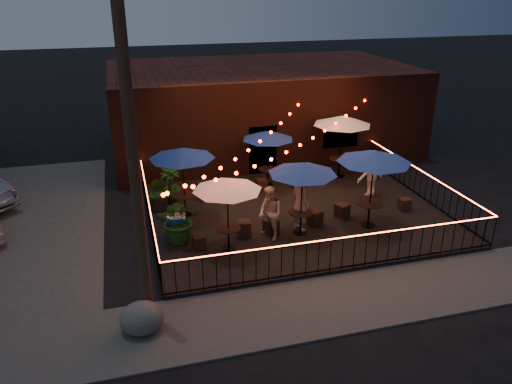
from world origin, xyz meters
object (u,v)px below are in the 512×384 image
at_px(cafe_table_4, 374,157).
at_px(boulder, 142,318).
at_px(cooler, 177,226).
at_px(cafe_table_1, 182,154).
at_px(cafe_table_5, 342,121).
at_px(utility_pole, 134,166).
at_px(cafe_table_3, 268,136).
at_px(cafe_table_2, 303,169).
at_px(cafe_table_0, 227,186).

height_order(cafe_table_4, boulder, cafe_table_4).
bearing_deg(boulder, cooler, 72.35).
xyz_separation_m(cafe_table_1, cafe_table_5, (6.70, 2.03, 0.13)).
bearing_deg(utility_pole, cafe_table_1, 72.84).
distance_m(cafe_table_3, boulder, 9.61).
distance_m(cafe_table_3, cafe_table_4, 4.88).
relative_size(cafe_table_3, cooler, 2.95).
distance_m(cafe_table_1, cafe_table_2, 4.12).
bearing_deg(cafe_table_5, utility_pole, -138.47).
relative_size(cafe_table_2, cafe_table_3, 1.19).
bearing_deg(cafe_table_2, cafe_table_1, 145.69).
bearing_deg(cooler, cafe_table_4, 1.58).
bearing_deg(boulder, cafe_table_4, 24.13).
bearing_deg(cafe_table_4, cafe_table_5, 78.19).
relative_size(utility_pole, cooler, 10.61).
relative_size(cafe_table_1, cafe_table_3, 1.19).
bearing_deg(cafe_table_4, cafe_table_3, 116.92).
relative_size(cafe_table_0, cafe_table_5, 0.86).
bearing_deg(cafe_table_2, cafe_table_3, 87.89).
bearing_deg(cafe_table_1, cafe_table_5, 16.90).
xyz_separation_m(utility_pole, cafe_table_4, (7.42, 2.94, -1.45)).
height_order(cafe_table_3, cafe_table_5, cafe_table_5).
relative_size(utility_pole, boulder, 8.26).
xyz_separation_m(cafe_table_2, boulder, (-5.24, -3.50, -1.96)).
distance_m(cafe_table_4, cooler, 6.62).
bearing_deg(cafe_table_2, boulder, -146.23).
relative_size(cafe_table_2, boulder, 2.75).
bearing_deg(cafe_table_5, cafe_table_4, -101.81).
bearing_deg(boulder, cafe_table_0, 48.20).
height_order(cafe_table_5, boulder, cafe_table_5).
height_order(cafe_table_3, cooler, cafe_table_3).
xyz_separation_m(cafe_table_0, cafe_table_4, (4.82, 0.30, 0.34)).
distance_m(utility_pole, cafe_table_0, 4.12).
bearing_deg(cooler, cafe_table_2, -1.70).
bearing_deg(cooler, boulder, -98.18).
xyz_separation_m(cafe_table_3, boulder, (-5.40, -7.75, -1.81)).
relative_size(cafe_table_4, boulder, 3.18).
relative_size(cafe_table_5, cooler, 3.49).
xyz_separation_m(cafe_table_3, cafe_table_4, (2.21, -4.34, 0.37)).
relative_size(cafe_table_2, cafe_table_4, 0.86).
distance_m(utility_pole, cafe_table_4, 8.12).
xyz_separation_m(cafe_table_0, cafe_table_3, (2.62, 4.64, -0.03)).
bearing_deg(cooler, cafe_table_0, -29.85).
height_order(cafe_table_1, cafe_table_3, cafe_table_1).
height_order(cafe_table_0, cafe_table_2, cafe_table_2).
relative_size(utility_pole, cafe_table_4, 2.60).
height_order(cafe_table_2, boulder, cafe_table_2).
bearing_deg(cafe_table_5, cafe_table_1, -163.10).
height_order(cafe_table_0, cafe_table_4, cafe_table_4).
xyz_separation_m(cafe_table_5, cooler, (-7.18, -3.59, -1.98)).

